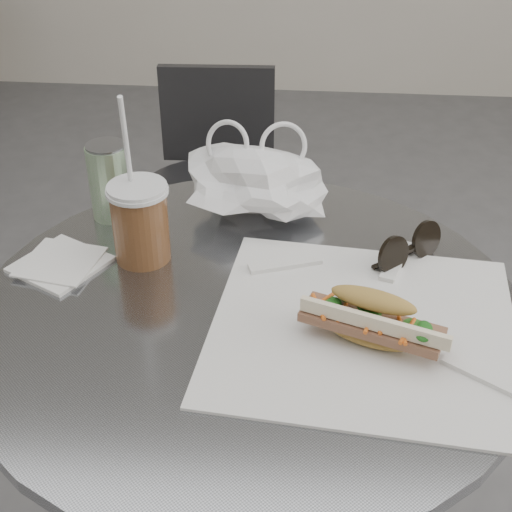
# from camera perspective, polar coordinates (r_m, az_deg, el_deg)

# --- Properties ---
(cafe_table) EXTENTS (0.76, 0.76, 0.74)m
(cafe_table) POSITION_cam_1_polar(r_m,az_deg,el_deg) (1.17, -0.49, -14.59)
(cafe_table) COLOR slate
(cafe_table) RESTS_ON ground
(chair_far) EXTENTS (0.39, 0.39, 0.73)m
(chair_far) POSITION_cam_1_polar(r_m,az_deg,el_deg) (1.94, -3.21, 2.24)
(chair_far) COLOR #303133
(chair_far) RESTS_ON ground
(sandwich_paper) EXTENTS (0.43, 0.41, 0.00)m
(sandwich_paper) POSITION_cam_1_polar(r_m,az_deg,el_deg) (0.95, 8.56, -5.66)
(sandwich_paper) COLOR white
(sandwich_paper) RESTS_ON cafe_table
(banh_mi) EXTENTS (0.23, 0.16, 0.07)m
(banh_mi) POSITION_cam_1_polar(r_m,az_deg,el_deg) (0.90, 9.24, -5.03)
(banh_mi) COLOR #AE8242
(banh_mi) RESTS_ON sandwich_paper
(iced_coffee) EXTENTS (0.09, 0.09, 0.26)m
(iced_coffee) POSITION_cam_1_polar(r_m,az_deg,el_deg) (1.06, -9.25, 2.79)
(iced_coffee) COLOR brown
(iced_coffee) RESTS_ON cafe_table
(sunglasses) EXTENTS (0.11, 0.10, 0.06)m
(sunglasses) POSITION_cam_1_polar(r_m,az_deg,el_deg) (1.08, 12.08, 0.52)
(sunglasses) COLOR black
(sunglasses) RESTS_ON cafe_table
(plastic_bag) EXTENTS (0.23, 0.18, 0.11)m
(plastic_bag) POSITION_cam_1_polar(r_m,az_deg,el_deg) (1.16, -0.14, 5.82)
(plastic_bag) COLOR white
(plastic_bag) RESTS_ON cafe_table
(napkin_stack) EXTENTS (0.16, 0.16, 0.01)m
(napkin_stack) POSITION_cam_1_polar(r_m,az_deg,el_deg) (1.09, -15.37, -0.57)
(napkin_stack) COLOR white
(napkin_stack) RESTS_ON cafe_table
(drink_can) EXTENTS (0.07, 0.07, 0.13)m
(drink_can) POSITION_cam_1_polar(r_m,az_deg,el_deg) (1.18, -11.63, 5.90)
(drink_can) COLOR #6DA761
(drink_can) RESTS_ON cafe_table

